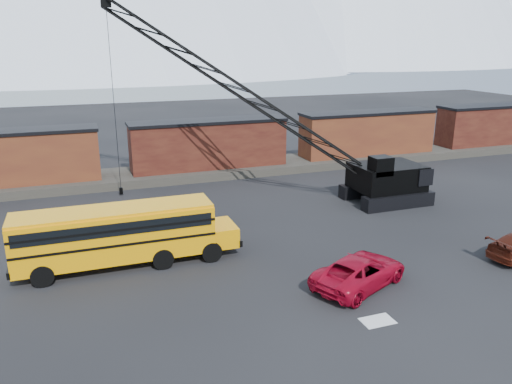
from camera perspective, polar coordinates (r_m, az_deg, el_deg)
ground at (r=25.18m, az=7.71°, el=-10.14°), size 160.00×160.00×0.00m
gravel_berm at (r=44.50m, az=-5.33°, el=2.46°), size 120.00×5.00×0.70m
boxcar_west_near at (r=42.98m, az=-26.56°, el=3.53°), size 13.70×3.10×4.17m
boxcar_mid at (r=43.96m, az=-5.42°, el=5.50°), size 13.70×3.10×4.17m
boxcar_east_near at (r=50.30m, az=12.62°, el=6.61°), size 13.70×3.10×4.17m
boxcar_east_far at (r=60.32m, az=25.71°, el=7.01°), size 13.70×3.10×4.17m
snow_patch at (r=22.41m, az=13.71°, el=-14.11°), size 1.40×0.90×0.02m
school_bus at (r=26.90m, az=-15.03°, el=-4.58°), size 11.65×2.65×3.19m
red_pickup at (r=24.80m, az=11.77°, el=-8.86°), size 5.94×4.50×1.50m
crawler_crane at (r=35.84m, az=-1.98°, el=11.60°), size 21.47×10.82×14.40m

